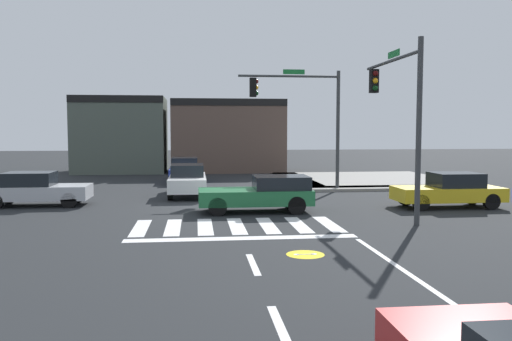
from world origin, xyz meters
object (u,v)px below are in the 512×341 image
Objects in this scene: car_green at (262,193)px; car_blue at (185,170)px; car_silver at (36,189)px; traffic_signal_northeast at (302,107)px; car_white at (187,180)px; traffic_signal_southeast at (397,99)px; car_yellow at (450,190)px.

car_green is 0.92× the size of car_blue.
car_silver is 9.46m from car_green.
traffic_signal_northeast is 6.91m from car_white.
car_blue is at bearing 30.01° from traffic_signal_southeast.
traffic_signal_southeast is 1.36× the size of car_white.
car_green is (9.09, -2.63, 0.01)m from car_silver.
traffic_signal_northeast is at bearing 18.32° from car_silver.
car_silver reaches higher than car_green.
traffic_signal_northeast is 8.75m from car_yellow.
traffic_signal_southeast is 1.44× the size of car_yellow.
car_green is at bearing 28.70° from car_white.
car_blue is at bearing -177.81° from car_white.
car_green is at bearing 1.75° from car_yellow.
car_white is at bearing 48.22° from traffic_signal_southeast.
traffic_signal_southeast is 14.87m from car_silver.
car_blue is at bearing -75.41° from car_green.
traffic_signal_southeast reaches higher than car_blue.
car_silver is at bearing -16.11° from car_green.
traffic_signal_northeast is 8.32m from traffic_signal_southeast.
traffic_signal_southeast is at bearing 30.01° from car_blue.
car_blue is (-3.16, 12.15, 0.02)m from car_green.
car_green is 12.56m from car_blue.
traffic_signal_northeast is at bearing 102.61° from car_white.
car_green is at bearing 14.59° from car_blue.
car_white is (-5.79, -1.29, -3.55)m from traffic_signal_northeast.
car_yellow is at bearing 42.34° from car_blue.
traffic_signal_southeast is 1.48× the size of car_silver.
car_white is at bearing 2.19° from car_blue.
car_yellow is at bearing -178.25° from car_green.
traffic_signal_southeast is 4.95m from car_yellow.
traffic_signal_northeast reaches higher than car_yellow.
car_blue is (-7.90, 13.68, -3.52)m from traffic_signal_southeast.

